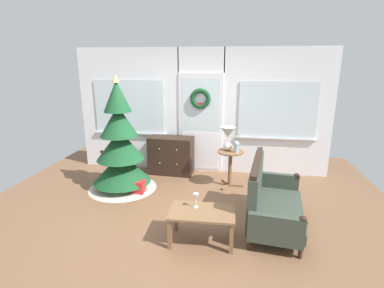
{
  "coord_description": "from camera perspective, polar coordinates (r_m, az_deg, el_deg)",
  "views": [
    {
      "loc": [
        0.74,
        -3.95,
        2.26
      ],
      "look_at": [
        0.05,
        0.55,
        1.0
      ],
      "focal_mm": 27.75,
      "sensor_mm": 36.0,
      "label": 1
    }
  ],
  "objects": [
    {
      "name": "flower_vase",
      "position": [
        5.38,
        8.52,
        -0.4
      ],
      "size": [
        0.11,
        0.1,
        0.35
      ],
      "color": "#99ADBC",
      "rests_on": "side_table"
    },
    {
      "name": "gift_box",
      "position": [
        5.41,
        -10.34,
        -8.14
      ],
      "size": [
        0.23,
        0.21,
        0.23
      ],
      "primitive_type": "cube",
      "color": "red",
      "rests_on": "ground"
    },
    {
      "name": "christmas_tree",
      "position": [
        5.48,
        -13.58,
        -1.22
      ],
      "size": [
        1.24,
        1.24,
        2.05
      ],
      "color": "#4C331E",
      "rests_on": "ground"
    },
    {
      "name": "wine_glass",
      "position": [
        3.9,
        0.79,
        -10.2
      ],
      "size": [
        0.08,
        0.08,
        0.2
      ],
      "color": "silver",
      "rests_on": "coffee_table"
    },
    {
      "name": "coffee_table",
      "position": [
        3.91,
        1.92,
        -13.58
      ],
      "size": [
        0.85,
        0.54,
        0.43
      ],
      "color": "brown",
      "rests_on": "ground"
    },
    {
      "name": "ground_plane",
      "position": [
        4.61,
        -1.7,
        -13.9
      ],
      "size": [
        6.76,
        6.76,
        0.0
      ],
      "primitive_type": "plane",
      "color": "brown"
    },
    {
      "name": "table_lamp",
      "position": [
        5.44,
        6.92,
        1.66
      ],
      "size": [
        0.28,
        0.28,
        0.44
      ],
      "color": "silver",
      "rests_on": "side_table"
    },
    {
      "name": "side_table",
      "position": [
        5.53,
        7.36,
        -3.33
      ],
      "size": [
        0.5,
        0.48,
        0.69
      ],
      "color": "brown",
      "rests_on": "ground"
    },
    {
      "name": "dresser_cabinet",
      "position": [
        6.18,
        -4.04,
        -2.18
      ],
      "size": [
        0.93,
        0.49,
        0.78
      ],
      "color": "black",
      "rests_on": "ground"
    },
    {
      "name": "back_wall_with_door",
      "position": [
        6.15,
        1.71,
        6.33
      ],
      "size": [
        5.2,
        0.19,
        2.55
      ],
      "color": "white",
      "rests_on": "ground"
    },
    {
      "name": "settee_sofa",
      "position": [
        4.41,
        14.54,
        -10.36
      ],
      "size": [
        0.88,
        1.58,
        0.96
      ],
      "color": "black",
      "rests_on": "ground"
    }
  ]
}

